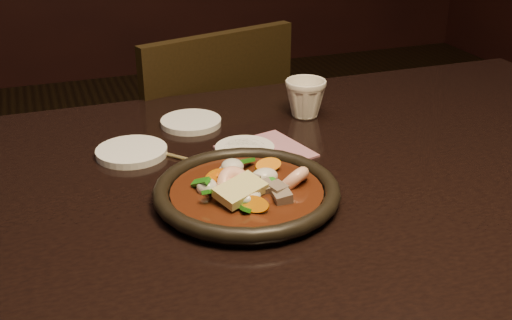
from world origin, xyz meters
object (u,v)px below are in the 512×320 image
object	(u,v)px
table	(268,226)
chair	(198,174)
tea_cup	(305,97)
plate	(247,192)

from	to	relation	value
table	chair	size ratio (longest dim) A/B	1.86
table	tea_cup	size ratio (longest dim) A/B	20.02
table	plate	distance (m)	0.11
chair	tea_cup	size ratio (longest dim) A/B	10.79
table	tea_cup	world-z (taller)	tea_cup
chair	plate	world-z (taller)	chair
table	chair	world-z (taller)	chair
tea_cup	plate	bearing A→B (deg)	-127.33
table	plate	bearing A→B (deg)	-140.25
table	plate	world-z (taller)	plate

